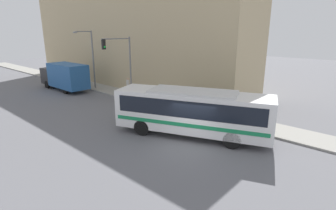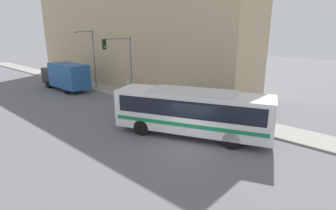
{
  "view_description": "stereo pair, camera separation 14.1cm",
  "coord_description": "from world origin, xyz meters",
  "px_view_note": "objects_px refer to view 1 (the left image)",
  "views": [
    {
      "loc": [
        -11.76,
        -8.72,
        6.71
      ],
      "look_at": [
        2.37,
        3.88,
        1.31
      ],
      "focal_mm": 28.0,
      "sensor_mm": 36.0,
      "label": 1
    },
    {
      "loc": [
        -11.67,
        -8.83,
        6.71
      ],
      "look_at": [
        2.37,
        3.88,
        1.31
      ],
      "focal_mm": 28.0,
      "sensor_mm": 36.0,
      "label": 2
    }
  ],
  "objects_px": {
    "city_bus": "(192,110)",
    "pedestrian_near_corner": "(128,86)",
    "traffic_light_pole": "(122,58)",
    "fire_hydrant": "(203,111)",
    "pedestrian_mid_block": "(201,100)",
    "street_lamp": "(91,55)",
    "delivery_truck": "(65,76)",
    "parking_meter": "(146,92)"
  },
  "relations": [
    {
      "from": "traffic_light_pole",
      "to": "parking_meter",
      "type": "bearing_deg",
      "value": -68.53
    },
    {
      "from": "delivery_truck",
      "to": "pedestrian_mid_block",
      "type": "distance_m",
      "value": 16.9
    },
    {
      "from": "delivery_truck",
      "to": "parking_meter",
      "type": "xyz_separation_m",
      "value": [
        2.44,
        -10.95,
        -0.64
      ]
    },
    {
      "from": "fire_hydrant",
      "to": "pedestrian_mid_block",
      "type": "bearing_deg",
      "value": 42.58
    },
    {
      "from": "fire_hydrant",
      "to": "traffic_light_pole",
      "type": "bearing_deg",
      "value": 95.73
    },
    {
      "from": "street_lamp",
      "to": "pedestrian_near_corner",
      "type": "distance_m",
      "value": 6.27
    },
    {
      "from": "city_bus",
      "to": "parking_meter",
      "type": "relative_size",
      "value": 7.59
    },
    {
      "from": "traffic_light_pole",
      "to": "pedestrian_mid_block",
      "type": "height_order",
      "value": "traffic_light_pole"
    },
    {
      "from": "delivery_truck",
      "to": "pedestrian_near_corner",
      "type": "height_order",
      "value": "delivery_truck"
    },
    {
      "from": "traffic_light_pole",
      "to": "city_bus",
      "type": "bearing_deg",
      "value": -105.01
    },
    {
      "from": "fire_hydrant",
      "to": "pedestrian_mid_block",
      "type": "height_order",
      "value": "pedestrian_mid_block"
    },
    {
      "from": "delivery_truck",
      "to": "street_lamp",
      "type": "distance_m",
      "value": 3.9
    },
    {
      "from": "delivery_truck",
      "to": "pedestrian_near_corner",
      "type": "relative_size",
      "value": 4.24
    },
    {
      "from": "fire_hydrant",
      "to": "parking_meter",
      "type": "xyz_separation_m",
      "value": [
        0.0,
        6.65,
        0.51
      ]
    },
    {
      "from": "delivery_truck",
      "to": "fire_hydrant",
      "type": "xyz_separation_m",
      "value": [
        2.44,
        -17.6,
        -1.15
      ]
    },
    {
      "from": "fire_hydrant",
      "to": "traffic_light_pole",
      "type": "relative_size",
      "value": 0.13
    },
    {
      "from": "city_bus",
      "to": "traffic_light_pole",
      "type": "height_order",
      "value": "traffic_light_pole"
    },
    {
      "from": "traffic_light_pole",
      "to": "pedestrian_near_corner",
      "type": "bearing_deg",
      "value": 37.18
    },
    {
      "from": "pedestrian_mid_block",
      "to": "street_lamp",
      "type": "bearing_deg",
      "value": 95.01
    },
    {
      "from": "fire_hydrant",
      "to": "pedestrian_near_corner",
      "type": "height_order",
      "value": "pedestrian_near_corner"
    },
    {
      "from": "delivery_truck",
      "to": "fire_hydrant",
      "type": "relative_size",
      "value": 9.4
    },
    {
      "from": "city_bus",
      "to": "delivery_truck",
      "type": "height_order",
      "value": "delivery_truck"
    },
    {
      "from": "city_bus",
      "to": "traffic_light_pole",
      "type": "bearing_deg",
      "value": 53.97
    },
    {
      "from": "city_bus",
      "to": "pedestrian_near_corner",
      "type": "bearing_deg",
      "value": 48.12
    },
    {
      "from": "delivery_truck",
      "to": "fire_hydrant",
      "type": "distance_m",
      "value": 17.81
    },
    {
      "from": "pedestrian_mid_block",
      "to": "fire_hydrant",
      "type": "bearing_deg",
      "value": -137.42
    },
    {
      "from": "street_lamp",
      "to": "city_bus",
      "type": "bearing_deg",
      "value": -101.97
    },
    {
      "from": "city_bus",
      "to": "traffic_light_pole",
      "type": "relative_size",
      "value": 1.71
    },
    {
      "from": "city_bus",
      "to": "pedestrian_mid_block",
      "type": "bearing_deg",
      "value": 8.22
    },
    {
      "from": "delivery_truck",
      "to": "parking_meter",
      "type": "distance_m",
      "value": 11.24
    },
    {
      "from": "fire_hydrant",
      "to": "pedestrian_near_corner",
      "type": "relative_size",
      "value": 0.45
    },
    {
      "from": "city_bus",
      "to": "delivery_truck",
      "type": "bearing_deg",
      "value": 65.16
    },
    {
      "from": "pedestrian_mid_block",
      "to": "pedestrian_near_corner",
      "type": "bearing_deg",
      "value": 92.65
    },
    {
      "from": "parking_meter",
      "to": "pedestrian_mid_block",
      "type": "relative_size",
      "value": 0.79
    },
    {
      "from": "fire_hydrant",
      "to": "traffic_light_pole",
      "type": "distance_m",
      "value": 9.69
    },
    {
      "from": "fire_hydrant",
      "to": "pedestrian_mid_block",
      "type": "xyz_separation_m",
      "value": [
        1.21,
        1.11,
        0.47
      ]
    },
    {
      "from": "street_lamp",
      "to": "delivery_truck",
      "type": "bearing_deg",
      "value": 140.33
    },
    {
      "from": "city_bus",
      "to": "delivery_truck",
      "type": "xyz_separation_m",
      "value": [
        1.29,
        19.25,
        -0.1
      ]
    },
    {
      "from": "street_lamp",
      "to": "pedestrian_near_corner",
      "type": "relative_size",
      "value": 3.73
    },
    {
      "from": "city_bus",
      "to": "pedestrian_near_corner",
      "type": "xyz_separation_m",
      "value": [
        4.52,
        11.85,
        -0.75
      ]
    },
    {
      "from": "city_bus",
      "to": "street_lamp",
      "type": "height_order",
      "value": "street_lamp"
    },
    {
      "from": "delivery_truck",
      "to": "pedestrian_mid_block",
      "type": "bearing_deg",
      "value": -77.51
    }
  ]
}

